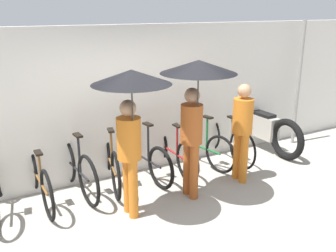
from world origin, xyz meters
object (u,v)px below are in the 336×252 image
object	(u,v)px
parked_bicycle_6	(199,145)
pedestrian_leading	(131,104)
parked_bicycle_5	(172,150)
parked_bicycle_4	(142,156)
motorcycle	(262,128)
parked_bicycle_1	(39,178)
pedestrian_trailing	(242,126)
parked_bicycle_2	(77,168)
pedestrian_center	(196,90)
parked_bicycle_3	(111,161)
parked_bicycle_7	(225,139)

from	to	relation	value
parked_bicycle_6	pedestrian_leading	bearing A→B (deg)	109.33
parked_bicycle_5	parked_bicycle_6	size ratio (longest dim) A/B	1.05
parked_bicycle_4	motorcycle	world-z (taller)	parked_bicycle_4
parked_bicycle_1	pedestrian_trailing	size ratio (longest dim) A/B	1.10
parked_bicycle_1	pedestrian_leading	size ratio (longest dim) A/B	0.88
parked_bicycle_2	pedestrian_trailing	size ratio (longest dim) A/B	1.06
parked_bicycle_6	pedestrian_center	world-z (taller)	pedestrian_center
motorcycle	parked_bicycle_3	bearing A→B (deg)	89.97
parked_bicycle_4	parked_bicycle_2	bearing A→B (deg)	86.53
parked_bicycle_5	pedestrian_leading	bearing A→B (deg)	132.89
parked_bicycle_1	pedestrian_center	world-z (taller)	pedestrian_center
parked_bicycle_7	pedestrian_center	bearing A→B (deg)	129.62
parked_bicycle_4	parked_bicycle_7	bearing A→B (deg)	-97.25
parked_bicycle_7	pedestrian_leading	xyz separation A→B (m)	(-2.36, -1.09, 1.21)
parked_bicycle_5	parked_bicycle_7	size ratio (longest dim) A/B	0.96
parked_bicycle_4	parked_bicycle_7	xyz separation A→B (m)	(1.69, -0.04, 0.02)
parked_bicycle_3	parked_bicycle_4	world-z (taller)	parked_bicycle_3
parked_bicycle_6	pedestrian_trailing	distance (m)	1.09
pedestrian_center	parked_bicycle_4	bearing A→B (deg)	-73.89
pedestrian_trailing	parked_bicycle_5	bearing A→B (deg)	-47.80
motorcycle	parked_bicycle_1	bearing A→B (deg)	90.79
parked_bicycle_1	pedestrian_leading	xyz separation A→B (m)	(1.02, -1.05, 1.21)
pedestrian_leading	parked_bicycle_4	bearing A→B (deg)	-120.43
motorcycle	pedestrian_leading	bearing A→B (deg)	108.54
parked_bicycle_6	parked_bicycle_2	bearing A→B (deg)	78.29
parked_bicycle_6	pedestrian_center	bearing A→B (deg)	130.78
parked_bicycle_5	pedestrian_leading	size ratio (longest dim) A/B	0.85
parked_bicycle_2	parked_bicycle_6	xyz separation A→B (m)	(2.25, 0.02, -0.04)
parked_bicycle_4	pedestrian_leading	xyz separation A→B (m)	(-0.67, -1.13, 1.22)
pedestrian_leading	pedestrian_center	xyz separation A→B (m)	(1.00, 0.05, 0.06)
pedestrian_trailing	parked_bicycle_7	bearing A→B (deg)	-109.86
parked_bicycle_1	parked_bicycle_7	bearing A→B (deg)	-89.82
parked_bicycle_5	pedestrian_trailing	distance (m)	1.33
parked_bicycle_4	parked_bicycle_6	world-z (taller)	parked_bicycle_6
parked_bicycle_7	pedestrian_center	xyz separation A→B (m)	(-1.36, -1.04, 1.26)
parked_bicycle_3	parked_bicycle_7	distance (m)	2.25
parked_bicycle_2	parked_bicycle_3	world-z (taller)	parked_bicycle_3
parked_bicycle_1	parked_bicycle_3	bearing A→B (deg)	-86.88
parked_bicycle_2	pedestrian_center	size ratio (longest dim) A/B	0.83
parked_bicycle_2	parked_bicycle_6	world-z (taller)	parked_bicycle_6
parked_bicycle_5	parked_bicycle_1	bearing A→B (deg)	92.31
parked_bicycle_2	parked_bicycle_4	xyz separation A→B (m)	(1.13, 0.05, -0.04)
parked_bicycle_1	parked_bicycle_5	xyz separation A→B (m)	(2.25, 0.07, -0.01)
pedestrian_leading	motorcycle	xyz separation A→B (m)	(3.33, 1.15, -1.16)
parked_bicycle_7	motorcycle	size ratio (longest dim) A/B	0.85
parked_bicycle_7	pedestrian_leading	size ratio (longest dim) A/B	0.88
parked_bicycle_6	pedestrian_leading	xyz separation A→B (m)	(-1.79, -1.10, 1.23)
parked_bicycle_2	parked_bicycle_5	distance (m)	1.69
parked_bicycle_2	motorcycle	distance (m)	3.79
pedestrian_center	motorcycle	size ratio (longest dim) A/B	0.98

